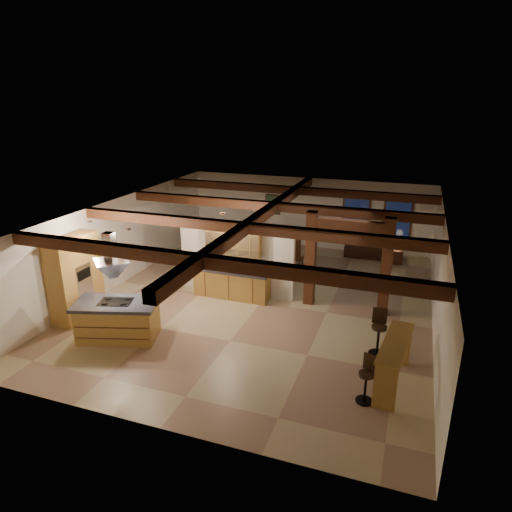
# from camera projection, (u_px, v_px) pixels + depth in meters

# --- Properties ---
(ground) EXTENTS (12.00, 12.00, 0.00)m
(ground) POSITION_uv_depth(u_px,v_px,m) (261.00, 303.00, 14.12)
(ground) COLOR tan
(ground) RESTS_ON ground
(room_walls) EXTENTS (12.00, 12.00, 12.00)m
(room_walls) POSITION_uv_depth(u_px,v_px,m) (261.00, 248.00, 13.53)
(room_walls) COLOR white
(room_walls) RESTS_ON ground
(ceiling_beams) EXTENTS (10.00, 12.00, 0.28)m
(ceiling_beams) POSITION_uv_depth(u_px,v_px,m) (261.00, 216.00, 13.20)
(ceiling_beams) COLOR #421E10
(ceiling_beams) RESTS_ON room_walls
(timber_posts) EXTENTS (2.50, 0.30, 2.90)m
(timber_posts) POSITION_uv_depth(u_px,v_px,m) (348.00, 253.00, 13.19)
(timber_posts) COLOR #421E10
(timber_posts) RESTS_ON ground
(partition_wall) EXTENTS (3.80, 0.18, 2.20)m
(partition_wall) POSITION_uv_depth(u_px,v_px,m) (236.00, 260.00, 14.51)
(partition_wall) COLOR white
(partition_wall) RESTS_ON ground
(pantry_cabinet) EXTENTS (0.67, 1.60, 2.40)m
(pantry_cabinet) POSITION_uv_depth(u_px,v_px,m) (75.00, 278.00, 12.88)
(pantry_cabinet) COLOR olive
(pantry_cabinet) RESTS_ON ground
(back_counter) EXTENTS (2.50, 0.66, 0.94)m
(back_counter) POSITION_uv_depth(u_px,v_px,m) (232.00, 283.00, 14.38)
(back_counter) COLOR olive
(back_counter) RESTS_ON ground
(upper_display_cabinet) EXTENTS (1.80, 0.36, 0.95)m
(upper_display_cabinet) POSITION_uv_depth(u_px,v_px,m) (234.00, 240.00, 14.10)
(upper_display_cabinet) COLOR olive
(upper_display_cabinet) RESTS_ON partition_wall
(range_hood) EXTENTS (1.10, 1.10, 1.40)m
(range_hood) POSITION_uv_depth(u_px,v_px,m) (113.00, 275.00, 11.50)
(range_hood) COLOR silver
(range_hood) RESTS_ON room_walls
(back_windows) EXTENTS (2.70, 0.07, 1.70)m
(back_windows) POSITION_uv_depth(u_px,v_px,m) (376.00, 218.00, 18.02)
(back_windows) COLOR #421E10
(back_windows) RESTS_ON room_walls
(framed_art) EXTENTS (0.65, 0.05, 0.85)m
(framed_art) POSITION_uv_depth(u_px,v_px,m) (273.00, 204.00, 19.30)
(framed_art) COLOR #421E10
(framed_art) RESTS_ON room_walls
(recessed_cans) EXTENTS (3.16, 2.46, 0.03)m
(recessed_cans) POSITION_uv_depth(u_px,v_px,m) (149.00, 221.00, 12.24)
(recessed_cans) COLOR silver
(recessed_cans) RESTS_ON room_walls
(kitchen_island) EXTENTS (2.35, 1.69, 1.05)m
(kitchen_island) POSITION_uv_depth(u_px,v_px,m) (118.00, 319.00, 11.92)
(kitchen_island) COLOR olive
(kitchen_island) RESTS_ON ground
(dining_table) EXTENTS (1.93, 1.38, 0.61)m
(dining_table) POSITION_uv_depth(u_px,v_px,m) (268.00, 267.00, 16.16)
(dining_table) COLOR #3A1B0E
(dining_table) RESTS_ON ground
(sofa) EXTENTS (2.11, 0.95, 0.60)m
(sofa) POSITION_uv_depth(u_px,v_px,m) (371.00, 249.00, 18.05)
(sofa) COLOR black
(sofa) RESTS_ON ground
(microwave) EXTENTS (0.47, 0.32, 0.25)m
(microwave) POSITION_uv_depth(u_px,v_px,m) (259.00, 269.00, 13.90)
(microwave) COLOR silver
(microwave) RESTS_ON back_counter
(bar_counter) EXTENTS (0.74, 2.09, 1.07)m
(bar_counter) POSITION_uv_depth(u_px,v_px,m) (394.00, 356.00, 9.90)
(bar_counter) COLOR olive
(bar_counter) RESTS_ON ground
(side_table) EXTENTS (0.49, 0.49, 0.52)m
(side_table) POSITION_uv_depth(u_px,v_px,m) (396.00, 257.00, 17.36)
(side_table) COLOR #421E10
(side_table) RESTS_ON ground
(table_lamp) EXTENTS (0.27, 0.27, 0.31)m
(table_lamp) POSITION_uv_depth(u_px,v_px,m) (397.00, 245.00, 17.20)
(table_lamp) COLOR black
(table_lamp) RESTS_ON side_table
(bar_stool_a) EXTENTS (0.39, 0.40, 1.05)m
(bar_stool_a) POSITION_uv_depth(u_px,v_px,m) (367.00, 379.00, 9.42)
(bar_stool_a) COLOR black
(bar_stool_a) RESTS_ON ground
(bar_stool_b) EXTENTS (0.41, 0.43, 1.18)m
(bar_stool_b) POSITION_uv_depth(u_px,v_px,m) (379.00, 332.00, 11.16)
(bar_stool_b) COLOR black
(bar_stool_b) RESTS_ON ground
(dining_chairs) EXTENTS (2.15, 2.15, 1.31)m
(dining_chairs) POSITION_uv_depth(u_px,v_px,m) (268.00, 258.00, 16.04)
(dining_chairs) COLOR #421E10
(dining_chairs) RESTS_ON ground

